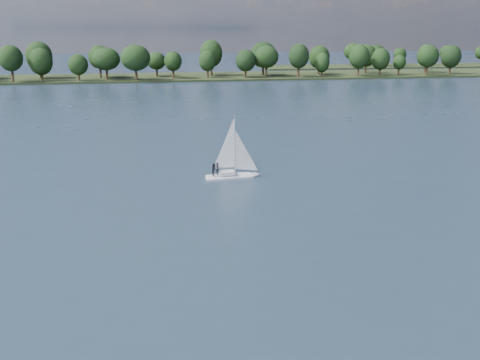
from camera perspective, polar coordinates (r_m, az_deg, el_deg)
name	(u,v)px	position (r m, az deg, el deg)	size (l,w,h in m)	color
ground	(198,120)	(125.05, -4.55, 6.36)	(700.00, 700.00, 0.00)	#233342
far_shore	(172,78)	(235.98, -7.22, 10.76)	(660.00, 40.00, 1.50)	black
far_shore_back	(452,66)	(331.35, 21.71, 11.23)	(220.00, 30.00, 1.40)	black
sailboat	(230,160)	(75.56, -1.09, 2.11)	(7.27, 2.68, 9.36)	silver
treeline	(135,59)	(231.69, -11.13, 12.51)	(562.53, 73.93, 17.67)	black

